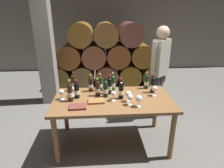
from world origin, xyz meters
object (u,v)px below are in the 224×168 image
object	(u,v)px
wine_bottle_6	(113,83)
wine_bottle_9	(91,84)
dining_table	(113,104)
wine_glass_4	(155,89)
wine_bottle_4	(74,83)
wine_bottle_10	(100,83)
wine_bottle_8	(106,89)
wine_glass_1	(139,99)
wine_bottle_11	(121,90)
wine_glass_2	(61,93)
wine_bottle_2	(98,88)
wine_glass_6	(130,98)
tasting_notebook	(78,107)
wine_glass_3	(128,94)
sommelier_presenting	(160,65)
wine_glass_5	(114,94)
wine_bottle_0	(153,85)
wine_bottle_7	(77,90)
leather_ledger	(96,101)
wine_bottle_5	(110,86)
wine_glass_0	(72,90)
wine_bottle_3	(147,81)
wine_bottle_1	(70,92)

from	to	relation	value
wine_bottle_6	wine_bottle_9	bearing A→B (deg)	-179.35
dining_table	wine_glass_4	world-z (taller)	wine_glass_4
wine_bottle_4	wine_bottle_10	world-z (taller)	wine_bottle_4
wine_bottle_8	wine_glass_1	world-z (taller)	wine_bottle_8
wine_bottle_11	wine_glass_1	bearing A→B (deg)	-51.73
wine_bottle_4	wine_glass_2	world-z (taller)	wine_bottle_4
wine_bottle_2	wine_bottle_6	size ratio (longest dim) A/B	0.94
wine_glass_6	tasting_notebook	xyz separation A→B (m)	(-0.69, -0.03, -0.09)
wine_bottle_8	wine_glass_3	distance (m)	0.35
sommelier_presenting	wine_glass_5	bearing A→B (deg)	-137.66
wine_bottle_0	wine_bottle_9	bearing A→B (deg)	173.05
wine_bottle_7	leather_ledger	bearing A→B (deg)	-29.39
wine_glass_6	wine_glass_3	bearing A→B (deg)	93.90
wine_bottle_8	wine_glass_1	xyz separation A→B (m)	(0.42, -0.34, -0.02)
wine_glass_2	wine_glass_3	size ratio (longest dim) A/B	0.96
wine_bottle_7	wine_glass_2	bearing A→B (deg)	-169.55
wine_bottle_11	wine_bottle_2	bearing A→B (deg)	158.98
wine_bottle_11	wine_bottle_4	bearing A→B (deg)	153.56
wine_bottle_6	wine_bottle_9	size ratio (longest dim) A/B	1.07
wine_bottle_5	wine_glass_0	bearing A→B (deg)	-174.70
wine_bottle_8	tasting_notebook	world-z (taller)	wine_bottle_8
wine_bottle_5	leather_ledger	world-z (taller)	wine_bottle_5
wine_glass_2	wine_glass_4	world-z (taller)	wine_glass_4
wine_glass_3	wine_bottle_9	bearing A→B (deg)	142.56
wine_bottle_4	wine_glass_6	distance (m)	0.97
wine_bottle_3	wine_glass_6	distance (m)	0.67
wine_bottle_3	wine_glass_4	bearing A→B (deg)	-80.78
wine_bottle_8	leather_ledger	world-z (taller)	wine_bottle_8
wine_glass_0	wine_glass_6	distance (m)	0.87
wine_bottle_2	leather_ledger	size ratio (longest dim) A/B	1.26
leather_ledger	wine_glass_3	bearing A→B (deg)	-5.03
wine_glass_0	sommelier_presenting	world-z (taller)	sommelier_presenting
wine_glass_5	wine_bottle_5	bearing A→B (deg)	99.40
wine_bottle_5	wine_glass_2	world-z (taller)	wine_bottle_5
wine_bottle_1	wine_bottle_7	distance (m)	0.13
wine_bottle_3	wine_glass_5	xyz separation A→B (m)	(-0.57, -0.42, -0.01)
wine_glass_5	wine_glass_4	bearing A→B (deg)	11.65
wine_glass_5	wine_glass_6	bearing A→B (deg)	-34.29
wine_bottle_6	wine_glass_3	bearing A→B (deg)	-65.75
wine_bottle_7	wine_glass_6	distance (m)	0.78
sommelier_presenting	wine_glass_2	bearing A→B (deg)	-156.04
wine_glass_1	sommelier_presenting	distance (m)	1.18
wine_bottle_6	wine_bottle_10	bearing A→B (deg)	175.45
wine_bottle_3	leather_ledger	size ratio (longest dim) A/B	1.25
wine_glass_5	wine_bottle_8	bearing A→B (deg)	127.21
wine_bottle_6	wine_bottle_8	bearing A→B (deg)	-117.69
wine_bottle_3	wine_bottle_10	world-z (taller)	wine_bottle_10
wine_bottle_3	wine_bottle_4	distance (m)	1.16
wine_glass_2	wine_glass_5	size ratio (longest dim) A/B	1.00
wine_bottle_1	tasting_notebook	size ratio (longest dim) A/B	1.44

